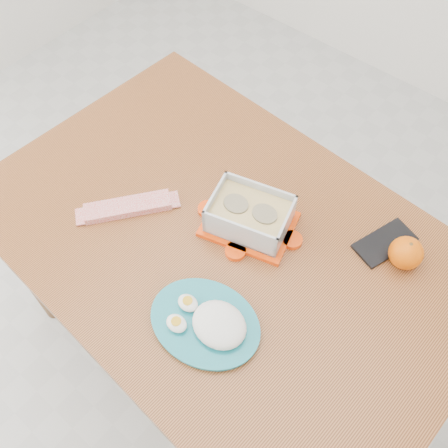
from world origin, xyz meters
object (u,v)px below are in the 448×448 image
Objects in this scene: dining_table at (224,256)px; smartphone at (385,243)px; food_container at (250,215)px; rice_plate at (209,322)px; orange_fruit at (406,253)px.

dining_table is 0.42m from smartphone.
dining_table is at bearing -127.33° from food_container.
rice_plate is at bearing -54.24° from dining_table.
dining_table is at bearing 112.63° from rice_plate.
food_container reaches higher than dining_table.
dining_table is 4.45× the size of rice_plate.
orange_fruit is at bearing 34.30° from dining_table.
dining_table is 16.12× the size of orange_fruit.
dining_table is 0.27m from rice_plate.
orange_fruit is at bearing 8.07° from food_container.
rice_plate is at bearing -120.14° from orange_fruit.
dining_table is 0.46m from orange_fruit.
orange_fruit reaches higher than smartphone.
smartphone is (-0.06, 0.02, -0.04)m from orange_fruit.
smartphone is (0.19, 0.45, -0.02)m from rice_plate.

